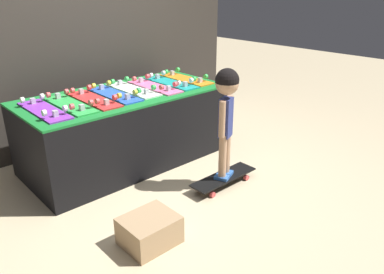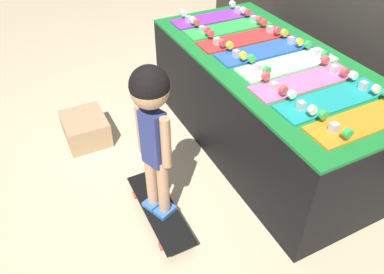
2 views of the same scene
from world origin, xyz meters
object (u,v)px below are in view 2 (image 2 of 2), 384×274
Objects in this scene: skateboard_blue_on_rack at (264,50)px; skateboard_teal_on_rack at (332,99)px; child at (152,119)px; skateboard_red_on_rack at (244,38)px; skateboard_purple_on_rack at (213,17)px; skateboard_orange_on_rack at (366,119)px; skateboard_on_floor at (160,209)px; skateboard_green_on_rack at (228,27)px; skateboard_white_on_rack at (287,63)px; storage_box at (86,129)px; skateboard_pink_on_rack at (304,81)px.

skateboard_blue_on_rack and skateboard_teal_on_rack have the same top height.
skateboard_red_on_rack is at bearing 101.99° from child.
skateboard_red_on_rack is 1.00× the size of skateboard_blue_on_rack.
skateboard_purple_on_rack is 1.59m from child.
skateboard_orange_on_rack is 1.03× the size of skateboard_on_floor.
skateboard_blue_on_rack is (0.48, 0.02, 0.00)m from skateboard_green_on_rack.
skateboard_green_on_rack and skateboard_orange_on_rack have the same top height.
skateboard_blue_on_rack is at bearing 1.79° from skateboard_purple_on_rack.
skateboard_red_on_rack is (0.48, 0.00, 0.00)m from skateboard_purple_on_rack.
skateboard_red_on_rack is at bearing -174.34° from skateboard_white_on_rack.
skateboard_red_on_rack is at bearing -174.97° from skateboard_blue_on_rack.
skateboard_blue_on_rack is 0.72m from skateboard_teal_on_rack.
skateboard_white_on_rack is at bearing 79.94° from child.
skateboard_blue_on_rack and skateboard_white_on_rack have the same top height.
skateboard_green_on_rack is at bearing 179.20° from skateboard_red_on_rack.
skateboard_blue_on_rack is (0.72, 0.02, 0.00)m from skateboard_purple_on_rack.
skateboard_green_on_rack reaches higher than skateboard_on_floor.
skateboard_on_floor is 1.06m from storage_box.
skateboard_blue_on_rack is 1.00× the size of skateboard_white_on_rack.
skateboard_green_on_rack is 1.58m from skateboard_on_floor.
skateboard_red_on_rack and skateboard_blue_on_rack have the same top height.
skateboard_blue_on_rack is (0.24, 0.02, 0.00)m from skateboard_red_on_rack.
child is at bearing -102.58° from skateboard_teal_on_rack.
skateboard_red_on_rack is at bearing -0.80° from skateboard_green_on_rack.
skateboard_red_on_rack and skateboard_teal_on_rack have the same top height.
storage_box is at bearing -134.80° from skateboard_teal_on_rack.
skateboard_white_on_rack is at bearing 59.02° from storage_box.
skateboard_red_on_rack is at bearing 179.61° from skateboard_pink_on_rack.
skateboard_green_on_rack reaches higher than storage_box.
skateboard_green_on_rack is at bearing -177.88° from skateboard_blue_on_rack.
skateboard_green_on_rack is at bearing 86.71° from storage_box.
skateboard_blue_on_rack is 0.71× the size of child.
skateboard_purple_on_rack is 1.67m from skateboard_orange_on_rack.
skateboard_pink_on_rack and skateboard_teal_on_rack have the same top height.
skateboard_white_on_rack reaches higher than storage_box.
skateboard_purple_on_rack is 1.00× the size of skateboard_green_on_rack.
skateboard_green_on_rack is 1.19m from skateboard_teal_on_rack.
skateboard_red_on_rack is 1.45m from skateboard_on_floor.
skateboard_orange_on_rack is at bearing 1.43° from skateboard_red_on_rack.
skateboard_on_floor is at bearing 48.99° from child.
skateboard_green_on_rack is 0.48m from skateboard_blue_on_rack.
skateboard_on_floor is 1.82× the size of storage_box.
skateboard_blue_on_rack is at bearing 66.86° from storage_box.
skateboard_red_on_rack is 1.00× the size of skateboard_pink_on_rack.
skateboard_white_on_rack is at bearing 102.52° from skateboard_on_floor.
skateboard_red_on_rack is 1.27m from child.
skateboard_green_on_rack is 1.00× the size of skateboard_orange_on_rack.
storage_box is at bearing -103.82° from skateboard_red_on_rack.
skateboard_white_on_rack is (0.72, 0.04, 0.00)m from skateboard_green_on_rack.
skateboard_red_on_rack is 1.88× the size of storage_box.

